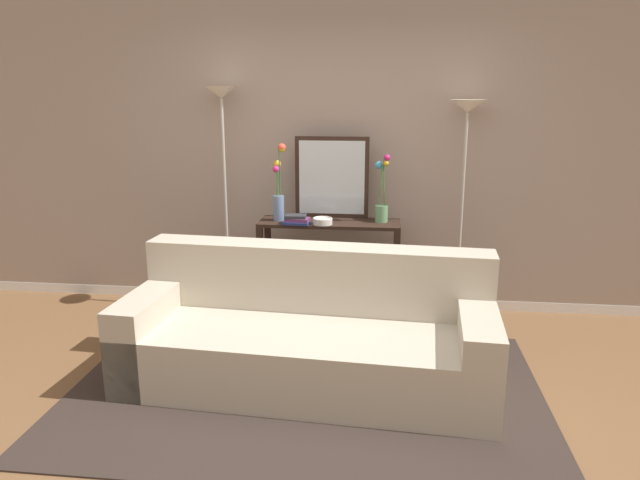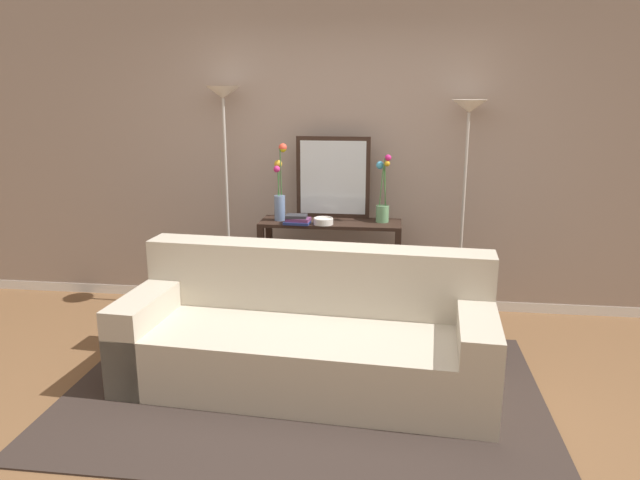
% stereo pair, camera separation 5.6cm
% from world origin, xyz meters
% --- Properties ---
extents(ground_plane, '(16.00, 16.00, 0.02)m').
position_xyz_m(ground_plane, '(0.00, 0.00, -0.01)').
color(ground_plane, brown).
extents(back_wall, '(12.00, 0.15, 2.83)m').
position_xyz_m(back_wall, '(0.00, 2.03, 1.41)').
color(back_wall, white).
rests_on(back_wall, ground).
extents(area_rug, '(3.06, 2.01, 0.01)m').
position_xyz_m(area_rug, '(-0.04, 0.29, 0.01)').
color(area_rug, '#332823').
rests_on(area_rug, ground).
extents(couch, '(2.47, 1.09, 0.88)m').
position_xyz_m(couch, '(-0.04, 0.46, 0.31)').
color(couch, '#BCB29E').
rests_on(couch, ground).
extents(console_table, '(1.17, 0.38, 0.86)m').
position_xyz_m(console_table, '(-0.02, 1.60, 0.58)').
color(console_table, black).
rests_on(console_table, ground).
extents(floor_lamp_left, '(0.28, 0.28, 1.95)m').
position_xyz_m(floor_lamp_left, '(-0.94, 1.73, 1.53)').
color(floor_lamp_left, '#B7B2A8').
rests_on(floor_lamp_left, ground).
extents(floor_lamp_right, '(0.28, 0.28, 1.84)m').
position_xyz_m(floor_lamp_right, '(1.07, 1.73, 1.45)').
color(floor_lamp_right, '#B7B2A8').
rests_on(floor_lamp_right, ground).
extents(wall_mirror, '(0.62, 0.02, 0.69)m').
position_xyz_m(wall_mirror, '(-0.02, 1.76, 1.20)').
color(wall_mirror, black).
rests_on(wall_mirror, console_table).
extents(vase_tall_flowers, '(0.11, 0.12, 0.64)m').
position_xyz_m(vase_tall_flowers, '(-0.44, 1.59, 1.12)').
color(vase_tall_flowers, '#6B84AD').
rests_on(vase_tall_flowers, console_table).
extents(vase_short_flowers, '(0.12, 0.11, 0.56)m').
position_xyz_m(vase_short_flowers, '(0.41, 1.64, 1.03)').
color(vase_short_flowers, '#669E6B').
rests_on(vase_short_flowers, console_table).
extents(fruit_bowl, '(0.16, 0.16, 0.05)m').
position_xyz_m(fruit_bowl, '(-0.06, 1.48, 0.89)').
color(fruit_bowl, silver).
rests_on(fruit_bowl, console_table).
extents(book_stack, '(0.22, 0.16, 0.07)m').
position_xyz_m(book_stack, '(-0.28, 1.48, 0.89)').
color(book_stack, navy).
rests_on(book_stack, console_table).
extents(book_row_under_console, '(0.38, 0.18, 0.13)m').
position_xyz_m(book_row_under_console, '(-0.31, 1.60, 0.05)').
color(book_row_under_console, slate).
rests_on(book_row_under_console, ground).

